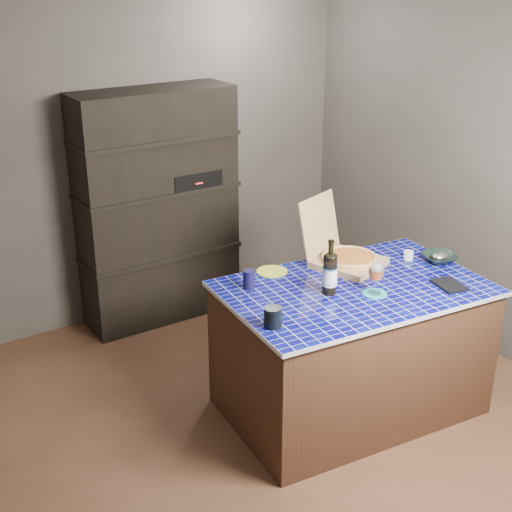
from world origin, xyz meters
TOP-DOWN VIEW (x-y plane):
  - room at (0.00, 0.00)m, footprint 3.50×3.50m
  - shelving_unit at (0.00, 1.53)m, footprint 1.20×0.41m
  - kitchen_island at (0.41, -0.28)m, footprint 1.64×1.13m
  - pizza_box at (0.57, -0.01)m, footprint 0.51×0.56m
  - mead_bottle at (0.22, -0.28)m, footprint 0.09×0.09m
  - teal_trivet at (0.44, -0.43)m, footprint 0.14×0.14m
  - wine_glass at (0.44, -0.43)m, footprint 0.09×0.09m
  - tumbler at (-0.28, -0.43)m, footprint 0.10×0.10m
  - dvd_case at (0.88, -0.59)m, footprint 0.18×0.23m
  - bowl at (1.11, -0.30)m, footprint 0.27×0.27m
  - foil_contents at (1.11, -0.30)m, footprint 0.11×0.09m
  - white_jar at (0.97, -0.15)m, footprint 0.06×0.06m
  - navy_cup at (-0.13, 0.04)m, footprint 0.07×0.07m
  - green_trivet at (0.12, 0.16)m, footprint 0.19×0.19m

SIDE VIEW (x-z plane):
  - kitchen_island at x=0.41m, z-range 0.00..0.85m
  - teal_trivet at x=0.44m, z-range 0.85..0.86m
  - green_trivet at x=0.12m, z-range 0.85..0.86m
  - dvd_case at x=0.88m, z-range 0.85..0.87m
  - bowl at x=1.11m, z-range 0.85..0.90m
  - white_jar at x=0.97m, z-range 0.85..0.91m
  - foil_contents at x=1.11m, z-range 0.87..0.92m
  - shelving_unit at x=0.00m, z-range 0.00..1.80m
  - tumbler at x=-0.28m, z-range 0.85..0.96m
  - navy_cup at x=-0.13m, z-range 0.85..0.96m
  - pizza_box at x=0.57m, z-range 0.70..1.12m
  - mead_bottle at x=0.22m, z-range 0.82..1.15m
  - wine_glass at x=0.44m, z-range 0.89..1.09m
  - room at x=0.00m, z-range -0.50..3.00m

